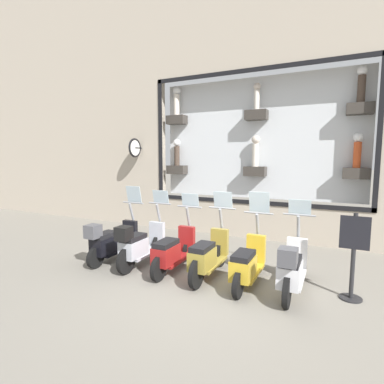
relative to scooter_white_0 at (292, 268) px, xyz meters
The scene contains 9 objects.
ground_plane 1.64m from the scooter_white_0, 94.42° to the left, with size 120.00×120.00×0.00m, color gray.
building_facade 6.02m from the scooter_white_0, 24.28° to the left, with size 1.24×36.00×10.01m.
scooter_white_0 is the anchor object (origin of this frame).
scooter_yellow_1 0.80m from the scooter_white_0, 85.74° to the left, with size 1.79×0.61×1.67m.
scooter_olive_2 1.58m from the scooter_white_0, 87.65° to the left, with size 1.81×0.61×1.63m.
scooter_red_3 2.37m from the scooter_white_0, 88.60° to the left, with size 1.80×0.60×1.55m.
scooter_silver_4 3.16m from the scooter_white_0, 89.92° to the left, with size 1.81×0.60×1.59m.
scooter_black_5 3.96m from the scooter_white_0, 90.08° to the left, with size 1.79×0.61×1.65m.
shop_sign_post 1.02m from the scooter_white_0, 73.31° to the right, with size 0.36×0.45×1.47m.
Camera 1 is at (-5.07, -2.18, 2.37)m, focal length 28.00 mm.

